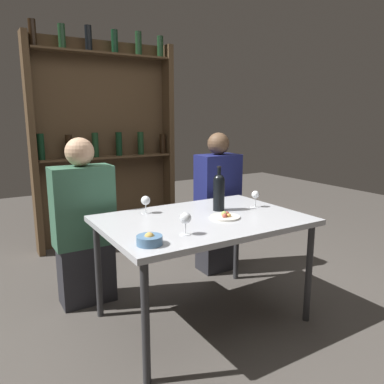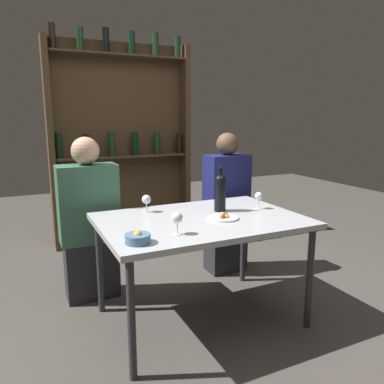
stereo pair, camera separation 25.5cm
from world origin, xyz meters
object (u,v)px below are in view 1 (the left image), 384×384
wine_glass_0 (185,219)px  wine_glass_1 (146,201)px  wine_glass_2 (255,196)px  wine_bottle (219,191)px  food_plate_0 (225,216)px  seated_person_right (218,207)px  seated_person_left (84,228)px  snack_bowl (149,240)px

wine_glass_0 → wine_glass_1: 0.55m
wine_glass_0 → wine_glass_2: wine_glass_0 is taller
wine_bottle → wine_glass_2: size_ratio=2.58×
wine_bottle → wine_glass_0: wine_bottle is taller
wine_glass_1 → food_plate_0: 0.56m
seated_person_right → food_plate_0: bearing=-121.8°
wine_glass_1 → wine_glass_2: 0.81m
wine_bottle → wine_glass_1: bearing=157.7°
seated_person_right → wine_glass_1: bearing=-157.4°
food_plate_0 → seated_person_left: size_ratio=0.16×
wine_bottle → wine_glass_0: (-0.48, -0.36, -0.05)m
wine_glass_1 → snack_bowl: (-0.25, -0.60, -0.06)m
wine_glass_2 → snack_bowl: wine_glass_2 is taller
wine_glass_1 → seated_person_left: 0.54m
wine_glass_0 → food_plate_0: bearing=22.9°
wine_glass_0 → seated_person_right: 1.27m
snack_bowl → seated_person_left: size_ratio=0.11×
food_plate_0 → seated_person_right: 0.88m
wine_glass_2 → seated_person_right: bearing=81.5°
wine_bottle → food_plate_0: 0.24m
food_plate_0 → seated_person_right: bearing=58.2°
snack_bowl → food_plate_0: bearing=18.8°
wine_glass_0 → food_plate_0: (0.40, 0.17, -0.08)m
wine_glass_0 → wine_bottle: bearing=36.6°
wine_glass_1 → seated_person_left: seated_person_left is taller
wine_bottle → seated_person_right: (0.38, 0.55, -0.28)m
seated_person_left → wine_bottle: bearing=-34.0°
food_plate_0 → seated_person_right: size_ratio=0.16×
wine_glass_0 → seated_person_right: (0.86, 0.91, -0.23)m
wine_bottle → snack_bowl: size_ratio=2.32×
wine_bottle → wine_glass_2: 0.30m
wine_bottle → wine_glass_0: bearing=-143.4°
wine_bottle → food_plate_0: bearing=-112.9°
snack_bowl → seated_person_right: 1.48m
wine_bottle → wine_glass_1: (-0.48, 0.20, -0.06)m
wine_bottle → seated_person_left: size_ratio=0.26×
food_plate_0 → seated_person_left: 1.05m
wine_glass_2 → food_plate_0: size_ratio=0.62×
wine_glass_1 → food_plate_0: bearing=-43.9°
food_plate_0 → wine_glass_1: bearing=136.1°
seated_person_right → wine_bottle: bearing=-124.5°
wine_glass_2 → seated_person_left: seated_person_left is taller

